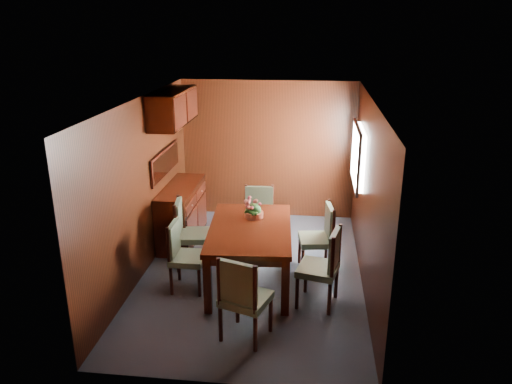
# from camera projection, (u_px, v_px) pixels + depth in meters

# --- Properties ---
(ground) EXTENTS (4.50, 4.50, 0.00)m
(ground) POSITION_uv_depth(u_px,v_px,m) (252.00, 273.00, 6.97)
(ground) COLOR #353C49
(ground) RESTS_ON ground
(room_shell) EXTENTS (3.06, 4.52, 2.41)m
(room_shell) POSITION_uv_depth(u_px,v_px,m) (247.00, 154.00, 6.76)
(room_shell) COLOR black
(room_shell) RESTS_ON ground
(sideboard) EXTENTS (0.48, 1.40, 0.90)m
(sideboard) POSITION_uv_depth(u_px,v_px,m) (182.00, 213.00, 7.90)
(sideboard) COLOR black
(sideboard) RESTS_ON ground
(dining_table) EXTENTS (1.18, 1.77, 0.79)m
(dining_table) POSITION_uv_depth(u_px,v_px,m) (250.00, 235.00, 6.54)
(dining_table) COLOR black
(dining_table) RESTS_ON ground
(chair_left_near) EXTENTS (0.43, 0.44, 0.94)m
(chair_left_near) POSITION_uv_depth(u_px,v_px,m) (182.00, 252.00, 6.43)
(chair_left_near) COLOR black
(chair_left_near) RESTS_ON ground
(chair_left_far) EXTENTS (0.51, 0.53, 1.00)m
(chair_left_far) POSITION_uv_depth(u_px,v_px,m) (187.00, 230.00, 7.02)
(chair_left_far) COLOR black
(chair_left_far) RESTS_ON ground
(chair_right_near) EXTENTS (0.56, 0.57, 1.01)m
(chair_right_near) POSITION_uv_depth(u_px,v_px,m) (324.00, 263.00, 6.03)
(chair_right_near) COLOR black
(chair_right_near) RESTS_ON ground
(chair_right_far) EXTENTS (0.50, 0.52, 0.98)m
(chair_right_far) POSITION_uv_depth(u_px,v_px,m) (321.00, 234.00, 6.91)
(chair_right_far) COLOR black
(chair_right_far) RESTS_ON ground
(chair_head) EXTENTS (0.61, 0.59, 1.02)m
(chair_head) POSITION_uv_depth(u_px,v_px,m) (243.00, 295.00, 5.34)
(chair_head) COLOR black
(chair_head) RESTS_ON ground
(chair_foot) EXTENTS (0.49, 0.47, 0.98)m
(chair_foot) POSITION_uv_depth(u_px,v_px,m) (259.00, 215.00, 7.59)
(chair_foot) COLOR black
(chair_foot) RESTS_ON ground
(flower_centerpiece) EXTENTS (0.27, 0.27, 0.27)m
(flower_centerpiece) POSITION_uv_depth(u_px,v_px,m) (254.00, 208.00, 6.78)
(flower_centerpiece) COLOR #BD583A
(flower_centerpiece) RESTS_ON dining_table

